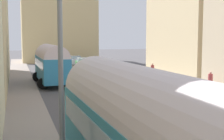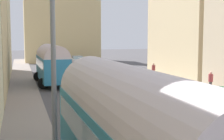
# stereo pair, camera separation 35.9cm
# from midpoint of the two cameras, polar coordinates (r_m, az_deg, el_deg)

# --- Properties ---
(ground_plane) EXTENTS (154.00, 154.00, 0.00)m
(ground_plane) POSITION_cam_midpoint_polar(r_m,az_deg,el_deg) (32.76, -3.05, -2.28)
(ground_plane) COLOR #504E51
(sidewalk_left) EXTENTS (2.50, 70.00, 0.14)m
(sidewalk_left) POSITION_cam_midpoint_polar(r_m,az_deg,el_deg) (31.84, -15.84, -2.63)
(sidewalk_left) COLOR gray
(sidewalk_left) RESTS_ON ground
(sidewalk_right) EXTENTS (2.50, 70.00, 0.14)m
(sidewalk_right) POSITION_cam_midpoint_polar(r_m,az_deg,el_deg) (35.17, 8.50, -1.65)
(sidewalk_right) COLOR gray
(sidewalk_right) RESTS_ON ground
(building_right_2) EXTENTS (6.15, 12.33, 10.90)m
(building_right_2) POSITION_cam_midpoint_polar(r_m,az_deg,el_deg) (37.90, 13.36, 7.00)
(building_right_2) COLOR beige
(building_right_2) RESTS_ON ground
(distant_church) EXTENTS (13.10, 7.40, 18.87)m
(distant_church) POSITION_cam_midpoint_polar(r_m,az_deg,el_deg) (59.66, -9.49, 7.57)
(distant_church) COLOR tan
(distant_church) RESTS_ON ground
(parked_bus_0) EXTENTS (3.42, 9.44, 3.96)m
(parked_bus_0) POSITION_cam_midpoint_polar(r_m,az_deg,el_deg) (8.81, 3.78, -10.96)
(parked_bus_0) COLOR teal
(parked_bus_0) RESTS_ON ground
(parked_bus_1) EXTENTS (3.40, 8.29, 3.89)m
(parked_bus_1) POSITION_cam_midpoint_polar(r_m,az_deg,el_deg) (31.97, -10.95, 1.27)
(parked_bus_1) COLOR teal
(parked_bus_1) RESTS_ON ground
(car_0) EXTENTS (2.38, 4.22, 1.62)m
(car_0) POSITION_cam_midpoint_polar(r_m,az_deg,el_deg) (34.71, -0.58, -0.44)
(car_0) COLOR silver
(car_0) RESTS_ON ground
(car_1) EXTENTS (2.26, 3.87, 1.46)m
(car_1) POSITION_cam_midpoint_polar(r_m,az_deg,el_deg) (40.53, -4.05, 0.37)
(car_1) COLOR #B42F30
(car_1) RESTS_ON ground
(car_2) EXTENTS (2.35, 4.38, 1.57)m
(car_2) POSITION_cam_midpoint_polar(r_m,az_deg,el_deg) (46.65, -5.43, 1.18)
(car_2) COLOR #4A9558
(car_2) RESTS_ON ground
(car_3) EXTENTS (2.41, 4.09, 1.53)m
(car_3) POSITION_cam_midpoint_polar(r_m,az_deg,el_deg) (52.74, -6.69, 1.71)
(car_3) COLOR silver
(car_3) RESTS_ON ground
(car_4) EXTENTS (2.44, 3.79, 1.62)m
(car_4) POSITION_cam_midpoint_polar(r_m,az_deg,el_deg) (13.53, 11.73, -11.04)
(car_4) COLOR silver
(car_4) RESTS_ON ground
(car_5) EXTENTS (2.25, 3.92, 1.55)m
(car_5) POSITION_cam_midpoint_polar(r_m,az_deg,el_deg) (20.08, 0.92, -5.36)
(car_5) COLOR beige
(car_5) RESTS_ON ground
(car_6) EXTENTS (2.50, 4.34, 1.61)m
(car_6) POSITION_cam_midpoint_polar(r_m,az_deg,el_deg) (32.88, -5.73, -0.85)
(car_6) COLOR silver
(car_6) RESTS_ON ground
(car_7) EXTENTS (2.50, 4.06, 1.59)m
(car_7) POSITION_cam_midpoint_polar(r_m,az_deg,el_deg) (43.16, -8.95, 0.73)
(car_7) COLOR silver
(car_7) RESTS_ON ground
(pedestrian_1) EXTENTS (0.46, 0.46, 1.74)m
(pedestrian_1) POSITION_cam_midpoint_polar(r_m,az_deg,el_deg) (36.03, 6.85, 0.02)
(pedestrian_1) COLOR #746D5A
(pedestrian_1) RESTS_ON ground
(pedestrian_4) EXTENTS (0.44, 0.44, 1.80)m
(pedestrian_4) POSITION_cam_midpoint_polar(r_m,az_deg,el_deg) (28.22, 16.58, -1.80)
(pedestrian_4) COLOR #524A47
(pedestrian_4) RESTS_ON ground
(streetlamp_near) EXTENTS (1.57, 0.28, 6.91)m
(streetlamp_near) POSITION_cam_midpoint_polar(r_m,az_deg,el_deg) (10.23, -8.98, 2.12)
(streetlamp_near) COLOR gray
(streetlamp_near) RESTS_ON ground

